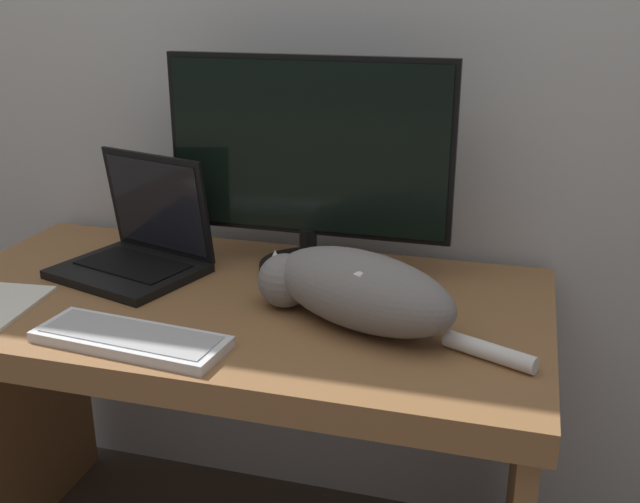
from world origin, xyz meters
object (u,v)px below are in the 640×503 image
laptop (138,249)px  external_keyboard (131,339)px  cat (355,288)px  monitor (308,165)px

laptop → external_keyboard: size_ratio=0.96×
external_keyboard → cat: size_ratio=0.67×
laptop → external_keyboard: 0.38m
monitor → laptop: monitor is taller
monitor → cat: 0.35m
laptop → external_keyboard: (0.17, -0.34, -0.04)m
monitor → external_keyboard: bearing=-115.2°
laptop → external_keyboard: bearing=-46.8°
external_keyboard → laptop: bearing=121.6°
laptop → monitor: bearing=32.3°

